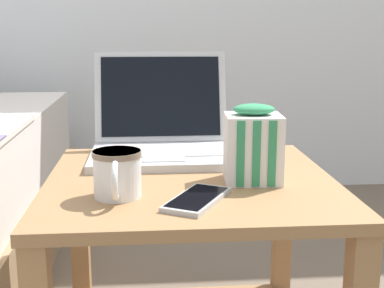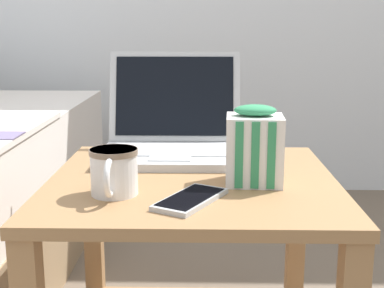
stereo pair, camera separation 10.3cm
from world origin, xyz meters
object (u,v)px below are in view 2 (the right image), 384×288
object	(u,v)px
mug_front_left	(114,169)
snack_bag	(254,147)
cell_phone	(193,199)
laptop	(173,135)

from	to	relation	value
mug_front_left	snack_bag	distance (m)	0.28
snack_bag	cell_phone	world-z (taller)	snack_bag
laptop	snack_bag	bearing A→B (deg)	-53.86
cell_phone	snack_bag	bearing A→B (deg)	45.69
cell_phone	laptop	bearing A→B (deg)	98.95
mug_front_left	cell_phone	xyz separation A→B (m)	(0.15, -0.04, -0.04)
laptop	cell_phone	bearing A→B (deg)	-81.05
snack_bag	cell_phone	size ratio (longest dim) A/B	0.91
laptop	mug_front_left	distance (m)	0.33
laptop	cell_phone	distance (m)	0.36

